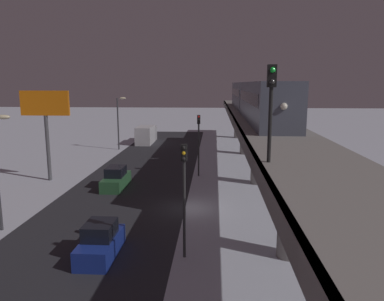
{
  "coord_description": "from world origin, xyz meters",
  "views": [
    {
      "loc": [
        -1.95,
        26.92,
        9.55
      ],
      "look_at": [
        0.79,
        -17.6,
        1.33
      ],
      "focal_mm": 34.0,
      "sensor_mm": 36.0,
      "label": 1
    }
  ],
  "objects_px": {
    "sedan_green": "(116,179)",
    "sedan_blue": "(101,242)",
    "subway_train": "(253,97)",
    "traffic_light_near": "(184,185)",
    "rail_signal": "(271,97)",
    "traffic_light_mid": "(199,136)",
    "commercial_billboard": "(45,112)",
    "box_truck": "(146,135)"
  },
  "relations": [
    {
      "from": "box_truck",
      "to": "traffic_light_mid",
      "type": "relative_size",
      "value": 1.16
    },
    {
      "from": "sedan_green",
      "to": "sedan_blue",
      "type": "bearing_deg",
      "value": 101.66
    },
    {
      "from": "box_truck",
      "to": "commercial_billboard",
      "type": "distance_m",
      "value": 25.08
    },
    {
      "from": "subway_train",
      "to": "sedan_blue",
      "type": "relative_size",
      "value": 9.01
    },
    {
      "from": "rail_signal",
      "to": "sedan_green",
      "type": "distance_m",
      "value": 22.23
    },
    {
      "from": "box_truck",
      "to": "traffic_light_mid",
      "type": "height_order",
      "value": "traffic_light_mid"
    },
    {
      "from": "sedan_green",
      "to": "commercial_billboard",
      "type": "height_order",
      "value": "commercial_billboard"
    },
    {
      "from": "sedan_green",
      "to": "traffic_light_mid",
      "type": "distance_m",
      "value": 9.51
    },
    {
      "from": "traffic_light_near",
      "to": "box_truck",
      "type": "bearing_deg",
      "value": -76.47
    },
    {
      "from": "rail_signal",
      "to": "sedan_green",
      "type": "xyz_separation_m",
      "value": [
        11.38,
        -17.22,
        -8.24
      ]
    },
    {
      "from": "sedan_green",
      "to": "box_truck",
      "type": "bearing_deg",
      "value": -85.61
    },
    {
      "from": "subway_train",
      "to": "traffic_light_mid",
      "type": "xyz_separation_m",
      "value": [
        5.86,
        4.09,
        -3.89
      ]
    },
    {
      "from": "commercial_billboard",
      "to": "traffic_light_near",
      "type": "bearing_deg",
      "value": 133.57
    },
    {
      "from": "subway_train",
      "to": "traffic_light_near",
      "type": "relative_size",
      "value": 5.76
    },
    {
      "from": "sedan_blue",
      "to": "commercial_billboard",
      "type": "relative_size",
      "value": 0.46
    },
    {
      "from": "traffic_light_mid",
      "to": "commercial_billboard",
      "type": "bearing_deg",
      "value": 9.85
    },
    {
      "from": "sedan_green",
      "to": "commercial_billboard",
      "type": "xyz_separation_m",
      "value": [
        7.33,
        -2.17,
        6.03
      ]
    },
    {
      "from": "subway_train",
      "to": "commercial_billboard",
      "type": "bearing_deg",
      "value": 17.85
    },
    {
      "from": "box_truck",
      "to": "rail_signal",
      "type": "bearing_deg",
      "value": 107.18
    },
    {
      "from": "traffic_light_mid",
      "to": "sedan_green",
      "type": "bearing_deg",
      "value": 32.35
    },
    {
      "from": "subway_train",
      "to": "traffic_light_near",
      "type": "height_order",
      "value": "subway_train"
    },
    {
      "from": "sedan_green",
      "to": "box_truck",
      "type": "xyz_separation_m",
      "value": [
        2.0,
        -26.06,
        0.55
      ]
    },
    {
      "from": "rail_signal",
      "to": "commercial_billboard",
      "type": "bearing_deg",
      "value": -46.02
    },
    {
      "from": "traffic_light_mid",
      "to": "commercial_billboard",
      "type": "distance_m",
      "value": 15.28
    },
    {
      "from": "rail_signal",
      "to": "sedan_green",
      "type": "height_order",
      "value": "rail_signal"
    },
    {
      "from": "subway_train",
      "to": "rail_signal",
      "type": "height_order",
      "value": "rail_signal"
    },
    {
      "from": "sedan_blue",
      "to": "traffic_light_mid",
      "type": "distance_m",
      "value": 19.22
    },
    {
      "from": "box_truck",
      "to": "traffic_light_near",
      "type": "xyz_separation_m",
      "value": [
        -9.5,
        39.48,
        2.85
      ]
    },
    {
      "from": "subway_train",
      "to": "sedan_blue",
      "type": "xyz_separation_m",
      "value": [
        10.56,
        22.41,
        -7.29
      ]
    },
    {
      "from": "traffic_light_mid",
      "to": "commercial_billboard",
      "type": "xyz_separation_m",
      "value": [
        14.83,
        2.58,
        2.63
      ]
    },
    {
      "from": "rail_signal",
      "to": "sedan_green",
      "type": "bearing_deg",
      "value": -56.54
    },
    {
      "from": "sedan_blue",
      "to": "traffic_light_mid",
      "type": "bearing_deg",
      "value": 75.61
    },
    {
      "from": "sedan_green",
      "to": "box_truck",
      "type": "height_order",
      "value": "box_truck"
    },
    {
      "from": "subway_train",
      "to": "traffic_light_near",
      "type": "distance_m",
      "value": 23.34
    },
    {
      "from": "box_truck",
      "to": "traffic_light_mid",
      "type": "bearing_deg",
      "value": 114.02
    },
    {
      "from": "sedan_blue",
      "to": "commercial_billboard",
      "type": "xyz_separation_m",
      "value": [
        10.13,
        -15.75,
        6.03
      ]
    },
    {
      "from": "subway_train",
      "to": "rail_signal",
      "type": "distance_m",
      "value": 26.15
    },
    {
      "from": "subway_train",
      "to": "sedan_green",
      "type": "xyz_separation_m",
      "value": [
        13.36,
        8.84,
        -7.29
      ]
    },
    {
      "from": "sedan_green",
      "to": "traffic_light_mid",
      "type": "height_order",
      "value": "traffic_light_mid"
    },
    {
      "from": "traffic_light_mid",
      "to": "traffic_light_near",
      "type": "bearing_deg",
      "value": 90.0
    },
    {
      "from": "rail_signal",
      "to": "traffic_light_near",
      "type": "bearing_deg",
      "value": -44.41
    },
    {
      "from": "traffic_light_near",
      "to": "traffic_light_mid",
      "type": "xyz_separation_m",
      "value": [
        0.0,
        -18.17,
        0.0
      ]
    }
  ]
}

